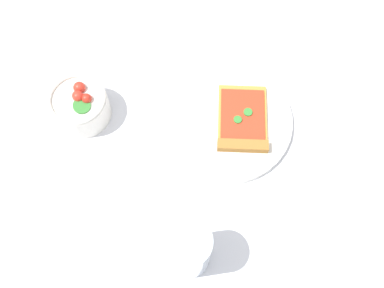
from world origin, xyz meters
TOP-DOWN VIEW (x-y plane):
  - ground_plane at (0.00, 0.00)m, footprint 2.40×2.40m
  - plate at (0.03, 0.02)m, footprint 0.26×0.26m
  - pizza_slice_main at (0.07, 0.02)m, footprint 0.13×0.16m
  - salad_bowl at (-0.23, -0.06)m, footprint 0.11×0.11m
  - soda_glass at (0.06, -0.25)m, footprint 0.07×0.07m
  - paper_napkin at (-0.01, 0.29)m, footprint 0.17×0.15m

SIDE VIEW (x-z plane):
  - ground_plane at x=0.00m, z-range 0.00..0.00m
  - paper_napkin at x=-0.01m, z-range 0.00..0.00m
  - plate at x=0.03m, z-range 0.00..0.01m
  - pizza_slice_main at x=0.07m, z-range 0.01..0.03m
  - salad_bowl at x=-0.23m, z-range 0.00..0.07m
  - soda_glass at x=0.06m, z-range -0.01..0.13m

